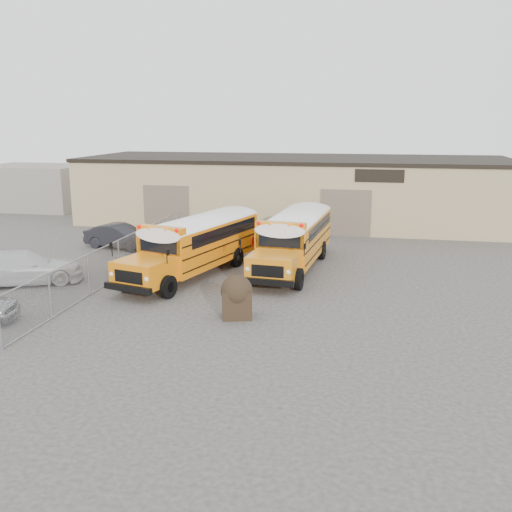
% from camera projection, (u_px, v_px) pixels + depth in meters
% --- Properties ---
extents(ground, '(120.00, 120.00, 0.00)m').
position_uv_depth(ground, '(227.00, 304.00, 23.03)').
color(ground, '#393734').
rests_on(ground, ground).
extents(warehouse, '(30.20, 10.20, 4.67)m').
position_uv_depth(warehouse, '(294.00, 189.00, 41.55)').
color(warehouse, tan).
rests_on(warehouse, ground).
extents(chainlink_fence, '(0.07, 18.07, 1.81)m').
position_uv_depth(chainlink_fence, '(119.00, 259.00, 26.84)').
color(chainlink_fence, gray).
rests_on(chainlink_fence, ground).
extents(distant_building_left, '(8.00, 6.00, 3.60)m').
position_uv_depth(distant_building_left, '(37.00, 187.00, 47.81)').
color(distant_building_left, gray).
rests_on(distant_building_left, ground).
extents(school_bus_left, '(4.78, 9.84, 2.80)m').
position_uv_depth(school_bus_left, '(251.00, 222.00, 32.43)').
color(school_bus_left, orange).
rests_on(school_bus_left, ground).
extents(school_bus_right, '(3.34, 9.73, 2.80)m').
position_uv_depth(school_bus_right, '(315.00, 217.00, 34.04)').
color(school_bus_right, orange).
rests_on(school_bus_right, ground).
extents(tarp_bundle, '(1.32, 1.24, 1.64)m').
position_uv_depth(tarp_bundle, '(237.00, 296.00, 21.34)').
color(tarp_bundle, black).
rests_on(tarp_bundle, ground).
extents(car_white, '(5.61, 4.22, 1.51)m').
position_uv_depth(car_white, '(23.00, 267.00, 25.83)').
color(car_white, silver).
rests_on(car_white, ground).
extents(car_dark, '(4.47, 2.38, 1.40)m').
position_uv_depth(car_dark, '(120.00, 236.00, 33.02)').
color(car_dark, black).
rests_on(car_dark, ground).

